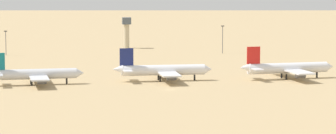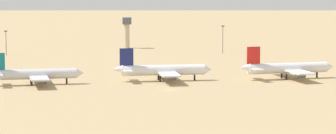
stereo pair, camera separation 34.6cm
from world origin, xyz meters
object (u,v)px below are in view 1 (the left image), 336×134
(light_pole_mid, at_px, (6,41))
(parked_jet_navy_2, at_px, (162,70))
(parked_jet_teal_1, at_px, (34,74))
(parked_jet_red_3, at_px, (287,68))
(control_tower, at_px, (127,30))
(light_pole_west, at_px, (223,37))

(light_pole_mid, bearing_deg, parked_jet_navy_2, -58.86)
(parked_jet_teal_1, bearing_deg, light_pole_mid, 93.30)
(parked_jet_red_3, height_order, control_tower, control_tower)
(light_pole_mid, bearing_deg, parked_jet_teal_1, -81.28)
(parked_jet_navy_2, relative_size, light_pole_mid, 3.15)
(parked_jet_teal_1, distance_m, light_pole_mid, 127.30)
(parked_jet_red_3, height_order, light_pole_mid, parked_jet_red_3)
(parked_jet_navy_2, bearing_deg, parked_jet_teal_1, -175.64)
(parked_jet_teal_1, bearing_deg, parked_jet_red_3, -1.74)
(parked_jet_navy_2, distance_m, light_pole_mid, 139.83)
(parked_jet_navy_2, height_order, light_pole_west, light_pole_west)
(parked_jet_teal_1, xyz_separation_m, light_pole_west, (100.11, 123.05, 4.62))
(parked_jet_teal_1, xyz_separation_m, parked_jet_navy_2, (53.00, 6.12, 0.23))
(parked_jet_navy_2, bearing_deg, control_tower, 89.13)
(parked_jet_red_3, relative_size, control_tower, 2.36)
(parked_jet_navy_2, distance_m, light_pole_west, 126.14)
(control_tower, xyz_separation_m, light_pole_west, (50.82, -39.40, -2.03))
(parked_jet_navy_2, height_order, control_tower, control_tower)
(parked_jet_navy_2, relative_size, parked_jet_red_3, 0.99)
(light_pole_west, xyz_separation_m, light_pole_mid, (-119.40, 2.73, -1.07))
(parked_jet_navy_2, distance_m, parked_jet_red_3, 53.75)
(parked_jet_navy_2, height_order, parked_jet_red_3, parked_jet_red_3)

